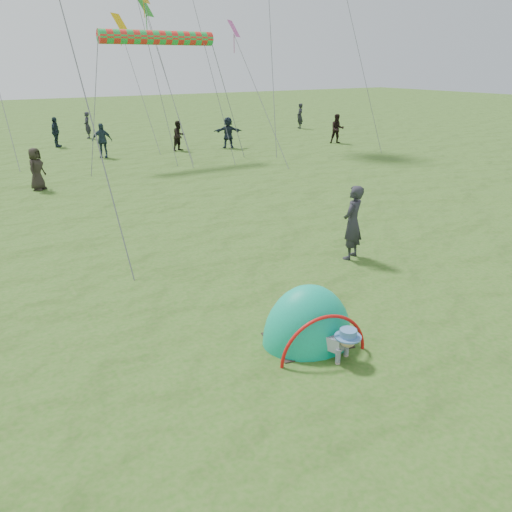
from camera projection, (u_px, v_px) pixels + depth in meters
ground at (377, 351)px, 8.59m from camera, size 140.00×140.00×0.00m
crawling_toddler at (335, 341)px, 8.31m from camera, size 0.81×0.95×0.61m
popup_tent at (307, 340)px, 8.91m from camera, size 1.84×1.61×2.12m
standing_adult at (353, 223)px, 12.33m from camera, size 0.81×0.69×1.87m
crowd_person_0 at (300, 116)px, 37.03m from camera, size 0.59×0.75×1.80m
crowd_person_4 at (36, 169)px, 19.17m from camera, size 0.91×0.93×1.61m
crowd_person_5 at (228, 132)px, 28.60m from camera, size 1.69×1.09×1.74m
crowd_person_7 at (337, 129)px, 30.25m from camera, size 1.05×0.97×1.72m
crowd_person_8 at (56, 132)px, 28.84m from camera, size 0.86×1.07×1.71m
crowd_person_12 at (87, 125)px, 32.21m from camera, size 0.53×0.68×1.66m
crowd_person_13 at (179, 136)px, 27.71m from camera, size 0.95×0.85×1.63m
crowd_person_14 at (102, 141)px, 25.65m from camera, size 1.10×0.84×1.74m
rainbow_tube_kite at (158, 38)px, 23.34m from camera, size 5.55×0.64×0.64m
diamond_kite_5 at (234, 29)px, 24.90m from camera, size 0.96×0.96×0.79m
diamond_kite_7 at (119, 22)px, 28.24m from camera, size 1.08×1.08×0.88m
diamond_kite_9 at (145, 8)px, 25.64m from camera, size 1.05×1.05×0.85m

